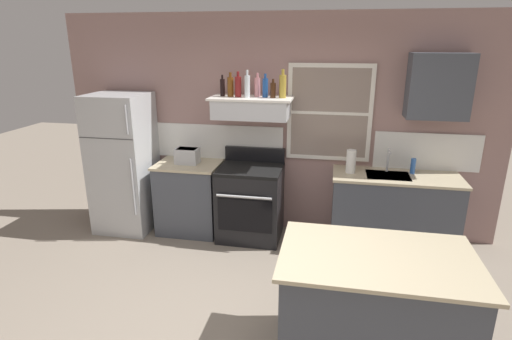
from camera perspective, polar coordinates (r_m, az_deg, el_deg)
ground_plane at (r=3.69m, az=-3.03°, el=-22.47°), size 16.00×16.00×0.00m
back_wall at (r=5.10m, az=3.11°, el=6.10°), size 5.40×0.11×2.70m
refrigerator at (r=5.47m, az=-18.03°, el=0.92°), size 0.70×0.72×1.76m
counter_left_of_stove at (r=5.31m, az=-9.20°, el=-3.74°), size 0.79×0.63×0.91m
toaster at (r=5.14m, az=-9.59°, el=2.00°), size 0.30×0.20×0.19m
stove_range at (r=5.06m, az=-0.79°, el=-4.48°), size 0.76×0.69×1.09m
range_hood_shelf at (r=4.84m, az=-0.61°, el=8.76°), size 0.96×0.52×0.24m
bottle_balsamic_dark at (r=4.91m, az=-4.71°, el=11.47°), size 0.06×0.06×0.25m
bottle_amber_wine at (r=4.86m, az=-3.59°, el=11.58°), size 0.07×0.07×0.28m
bottle_red_label_wine at (r=4.80m, az=-2.52°, el=11.60°), size 0.07×0.07×0.29m
bottle_clear_tall at (r=4.77m, az=-1.24°, el=11.67°), size 0.06×0.06×0.31m
bottle_rose_pink at (r=4.85m, az=0.19°, el=11.57°), size 0.07×0.07×0.27m
bottle_blue_liqueur at (r=4.79m, az=1.30°, el=11.47°), size 0.07×0.07×0.27m
bottle_brown_stout at (r=4.73m, az=2.39°, el=11.11°), size 0.06×0.06×0.22m
bottle_champagne_gold_foil at (r=4.74m, az=3.75°, el=11.65°), size 0.08×0.08×0.32m
counter_right_with_sink at (r=5.06m, az=18.58°, el=-5.56°), size 1.43×0.63×0.91m
sink_faucet at (r=4.94m, az=18.01°, el=1.65°), size 0.03×0.17×0.28m
paper_towel_roll at (r=4.82m, az=13.14°, el=1.19°), size 0.11×0.11×0.27m
dish_soap_bottle at (r=5.01m, az=21.09°, el=0.53°), size 0.06×0.06×0.18m
kitchen_island at (r=3.34m, az=16.03°, el=-18.20°), size 1.40×0.90×0.91m
upper_cabinet_right at (r=4.91m, az=24.17°, el=10.62°), size 0.64×0.32×0.70m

